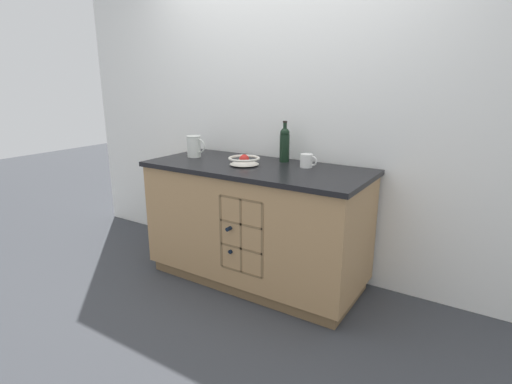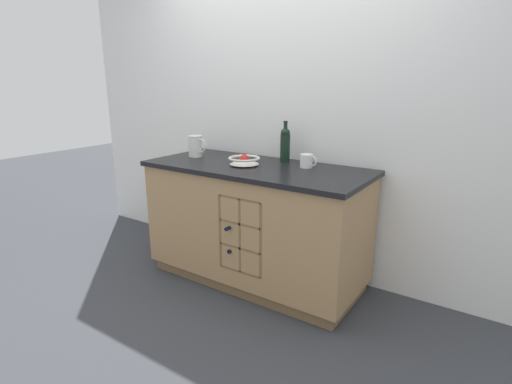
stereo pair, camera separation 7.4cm
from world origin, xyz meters
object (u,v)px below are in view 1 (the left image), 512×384
white_pitcher (194,146)px  ceramic_mug (307,161)px  standing_wine_bottle (285,144)px  fruit_bowl (244,160)px

white_pitcher → ceramic_mug: white_pitcher is taller
ceramic_mug → standing_wine_bottle: standing_wine_bottle is taller
ceramic_mug → standing_wine_bottle: size_ratio=0.41×
fruit_bowl → ceramic_mug: ceramic_mug is taller
fruit_bowl → ceramic_mug: (0.42, 0.18, 0.01)m
fruit_bowl → ceramic_mug: bearing=23.8°
white_pitcher → ceramic_mug: 0.96m
ceramic_mug → fruit_bowl: bearing=-156.2°
fruit_bowl → white_pitcher: white_pitcher is taller
standing_wine_bottle → ceramic_mug: bearing=-22.0°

